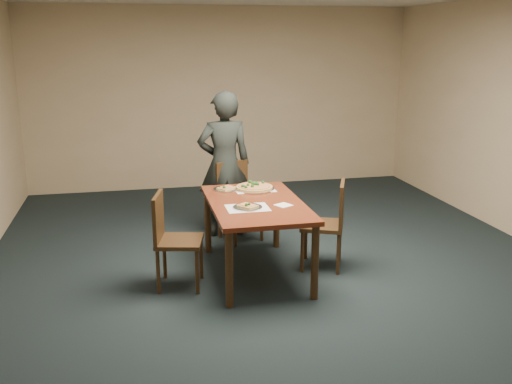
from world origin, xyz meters
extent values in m
plane|color=black|center=(0.00, 0.00, 0.00)|extent=(8.00, 8.00, 0.00)
plane|color=#CAB28C|center=(0.00, 4.00, 1.40)|extent=(6.00, 0.00, 6.00)
cube|color=#531F10|center=(-0.26, 0.34, 0.73)|extent=(0.90, 1.50, 0.04)
cylinder|color=black|center=(-0.65, -0.35, 0.35)|extent=(0.07, 0.07, 0.70)
cylinder|color=black|center=(-0.65, 1.03, 0.35)|extent=(0.07, 0.07, 0.70)
cylinder|color=black|center=(0.13, -0.35, 0.35)|extent=(0.07, 0.07, 0.70)
cylinder|color=black|center=(0.13, 1.03, 0.35)|extent=(0.07, 0.07, 0.70)
cube|color=black|center=(-0.21, 1.37, 0.45)|extent=(0.54, 0.54, 0.04)
cylinder|color=black|center=(-0.32, 1.14, 0.21)|extent=(0.04, 0.04, 0.43)
cylinder|color=black|center=(-0.45, 1.48, 0.21)|extent=(0.04, 0.04, 0.43)
cylinder|color=black|center=(0.02, 1.27, 0.21)|extent=(0.04, 0.04, 0.43)
cylinder|color=black|center=(-0.11, 1.60, 0.21)|extent=(0.04, 0.04, 0.43)
cube|color=black|center=(-0.28, 1.55, 0.69)|extent=(0.41, 0.18, 0.44)
cube|color=black|center=(-1.03, 0.19, 0.45)|extent=(0.50, 0.50, 0.04)
cylinder|color=black|center=(-0.89, -0.02, 0.21)|extent=(0.04, 0.04, 0.43)
cylinder|color=black|center=(-1.24, 0.06, 0.21)|extent=(0.04, 0.04, 0.43)
cylinder|color=black|center=(-0.81, 0.33, 0.21)|extent=(0.04, 0.04, 0.43)
cylinder|color=black|center=(-1.16, 0.41, 0.21)|extent=(0.04, 0.04, 0.43)
cube|color=black|center=(-1.21, 0.24, 0.69)|extent=(0.13, 0.42, 0.44)
cube|color=black|center=(0.44, 0.36, 0.45)|extent=(0.55, 0.55, 0.04)
cylinder|color=black|center=(0.35, 0.60, 0.21)|extent=(0.04, 0.04, 0.43)
cylinder|color=black|center=(0.68, 0.46, 0.21)|extent=(0.04, 0.04, 0.43)
cylinder|color=black|center=(0.21, 0.27, 0.21)|extent=(0.04, 0.04, 0.43)
cylinder|color=black|center=(0.54, 0.13, 0.21)|extent=(0.04, 0.04, 0.43)
cube|color=black|center=(0.62, 0.29, 0.69)|extent=(0.20, 0.40, 0.44)
imported|color=black|center=(-0.36, 1.59, 0.86)|extent=(0.63, 0.42, 1.73)
cube|color=white|center=(-0.17, 0.82, 0.75)|extent=(0.42, 0.32, 0.00)
cube|color=white|center=(-0.38, 0.15, 0.75)|extent=(0.40, 0.30, 0.00)
cylinder|color=silver|center=(-0.17, 0.82, 0.76)|extent=(0.43, 0.43, 0.01)
cylinder|color=tan|center=(-0.17, 0.82, 0.77)|extent=(0.38, 0.38, 0.02)
cylinder|color=#D5B66F|center=(-0.17, 0.82, 0.79)|extent=(0.34, 0.34, 0.01)
sphere|color=#164114|center=(-0.17, 0.86, 0.80)|extent=(0.04, 0.04, 0.04)
sphere|color=#164114|center=(-0.06, 0.89, 0.80)|extent=(0.03, 0.03, 0.03)
sphere|color=#164114|center=(-0.30, 0.79, 0.80)|extent=(0.03, 0.03, 0.03)
sphere|color=#164114|center=(-0.20, 0.76, 0.80)|extent=(0.03, 0.03, 0.03)
sphere|color=#164114|center=(-0.30, 0.78, 0.80)|extent=(0.04, 0.04, 0.04)
sphere|color=#164114|center=(-0.18, 0.93, 0.80)|extent=(0.04, 0.04, 0.04)
sphere|color=#164114|center=(-0.13, 0.87, 0.80)|extent=(0.03, 0.03, 0.03)
sphere|color=#164114|center=(-0.19, 0.94, 0.80)|extent=(0.04, 0.04, 0.04)
sphere|color=#164114|center=(-0.28, 0.73, 0.80)|extent=(0.03, 0.03, 0.03)
sphere|color=#164114|center=(-0.13, 0.82, 0.80)|extent=(0.04, 0.04, 0.04)
sphere|color=#164114|center=(-0.16, 0.84, 0.80)|extent=(0.04, 0.04, 0.04)
sphere|color=#164114|center=(-0.29, 0.79, 0.80)|extent=(0.03, 0.03, 0.03)
sphere|color=#164114|center=(-0.24, 0.82, 0.80)|extent=(0.03, 0.03, 0.03)
cylinder|color=silver|center=(-0.38, 0.15, 0.76)|extent=(0.28, 0.28, 0.01)
cube|color=tan|center=(-0.38, 0.15, 0.77)|extent=(0.20, 0.21, 0.02)
cube|color=#D5B66F|center=(-0.38, 0.15, 0.78)|extent=(0.16, 0.17, 0.01)
sphere|color=#164114|center=(-0.37, 0.13, 0.79)|extent=(0.03, 0.03, 0.03)
sphere|color=#164114|center=(-0.40, 0.11, 0.79)|extent=(0.03, 0.03, 0.03)
cylinder|color=silver|center=(-0.46, 0.87, 0.76)|extent=(0.28, 0.28, 0.01)
cube|color=tan|center=(-0.46, 0.87, 0.77)|extent=(0.21, 0.21, 0.02)
cube|color=#D5B66F|center=(-0.46, 0.87, 0.78)|extent=(0.17, 0.16, 0.01)
sphere|color=#164114|center=(-0.49, 0.82, 0.79)|extent=(0.03, 0.03, 0.03)
sphere|color=#164114|center=(-0.49, 0.83, 0.79)|extent=(0.03, 0.03, 0.03)
cube|color=white|center=(-0.03, 0.16, 0.75)|extent=(0.19, 0.19, 0.01)
camera|label=1|loc=(-1.41, -4.90, 2.28)|focal=40.00mm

